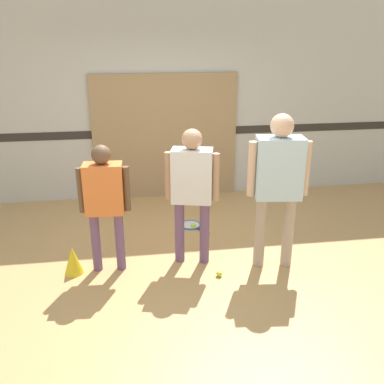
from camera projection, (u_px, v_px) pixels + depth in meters
name	position (u px, v px, depth m)	size (l,w,h in m)	color
ground_plane	(173.00, 267.00, 4.82)	(16.00, 16.00, 0.00)	tan
wall_back	(155.00, 95.00, 6.38)	(16.00, 0.07, 3.20)	beige
wall_panel	(165.00, 137.00, 6.57)	(2.20, 0.05, 1.91)	#9E7F56
person_instructor	(192.00, 183.00, 4.61)	(0.57, 0.34, 1.55)	#6B4C70
person_student_left	(104.00, 195.00, 4.47)	(0.54, 0.24, 1.43)	#6B4C70
person_student_right	(278.00, 176.00, 4.49)	(0.65, 0.32, 1.73)	tan
racket_spare_on_floor	(191.00, 225.00, 5.82)	(0.41, 0.53, 0.03)	blue
tennis_ball_near_instructor	(219.00, 274.00, 4.63)	(0.07, 0.07, 0.07)	#CCE038
tennis_ball_by_spare_racket	(193.00, 225.00, 5.77)	(0.07, 0.07, 0.07)	#CCE038
training_cone	(73.00, 260.00, 4.65)	(0.21, 0.21, 0.32)	yellow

